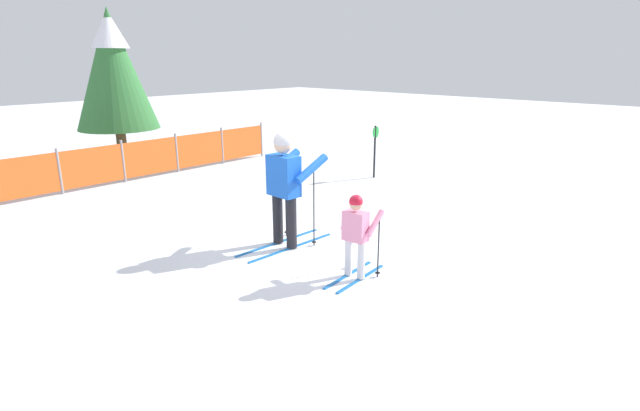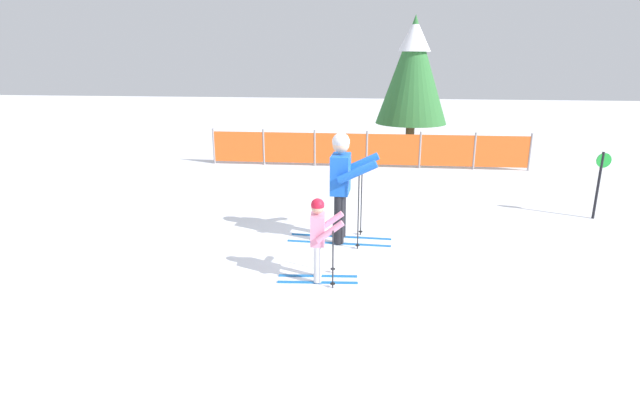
% 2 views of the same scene
% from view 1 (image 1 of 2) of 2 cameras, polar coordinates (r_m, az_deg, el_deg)
% --- Properties ---
extents(ground_plane, '(60.00, 60.00, 0.00)m').
position_cam_1_polar(ground_plane, '(8.11, -1.54, -4.65)').
color(ground_plane, white).
extents(skier_adult, '(1.75, 0.79, 1.84)m').
position_cam_1_polar(skier_adult, '(7.83, -4.00, 3.07)').
color(skier_adult, '#1966B2').
rests_on(skier_adult, ground_plane).
extents(skier_child, '(1.14, 0.56, 1.19)m').
position_cam_1_polar(skier_child, '(6.78, 4.15, -2.77)').
color(skier_child, '#1966B2').
rests_on(skier_child, ground_plane).
extents(safety_fence, '(8.91, 0.13, 1.03)m').
position_cam_1_polar(safety_fence, '(12.97, -21.57, 4.71)').
color(safety_fence, gray).
rests_on(safety_fence, ground_plane).
extents(conifer_far, '(2.30, 2.30, 4.27)m').
position_cam_1_polar(conifer_far, '(15.83, -22.58, 14.37)').
color(conifer_far, '#4C3823').
rests_on(conifer_far, ground_plane).
extents(trail_marker, '(0.28, 0.06, 1.31)m').
position_cam_1_polar(trail_marker, '(12.57, 6.30, 6.83)').
color(trail_marker, black).
rests_on(trail_marker, ground_plane).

